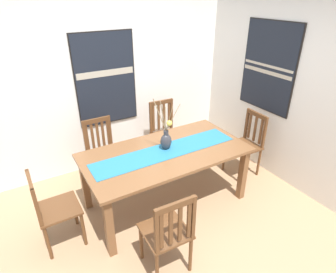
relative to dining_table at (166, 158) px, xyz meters
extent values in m
cube|color=#A37F5B|center=(-0.08, -0.48, -0.68)|extent=(6.40, 6.40, 0.03)
cube|color=silver|center=(-0.08, 1.38, 0.68)|extent=(6.40, 0.12, 2.70)
cube|color=silver|center=(1.78, -0.48, 0.68)|extent=(0.12, 6.40, 2.70)
cube|color=brown|center=(0.00, 0.00, 0.08)|extent=(1.97, 1.02, 0.03)
cube|color=brown|center=(-0.90, -0.43, -0.30)|extent=(0.08, 0.08, 0.73)
cube|color=brown|center=(0.90, -0.43, -0.30)|extent=(0.08, 0.08, 0.73)
cube|color=brown|center=(-0.90, 0.43, -0.30)|extent=(0.08, 0.08, 0.73)
cube|color=brown|center=(0.90, 0.43, -0.30)|extent=(0.08, 0.08, 0.73)
cube|color=#236B93|center=(0.00, 0.00, 0.10)|extent=(1.81, 0.36, 0.01)
ellipsoid|color=#333338|center=(0.04, 0.05, 0.20)|extent=(0.14, 0.12, 0.20)
cylinder|color=#333338|center=(0.04, 0.05, 0.32)|extent=(0.06, 0.06, 0.06)
cylinder|color=#997F5B|center=(0.07, 0.03, 0.50)|extent=(0.07, 0.05, 0.32)
cylinder|color=#997F5B|center=(0.11, 0.02, 0.51)|extent=(0.16, 0.07, 0.33)
cylinder|color=#997F5B|center=(0.04, 0.07, 0.49)|extent=(0.02, 0.04, 0.28)
cylinder|color=#997F5B|center=(-0.03, 0.08, 0.55)|extent=(0.14, 0.07, 0.41)
cylinder|color=#997F5B|center=(-0.02, 0.01, 0.55)|extent=(0.13, 0.09, 0.42)
sphere|color=#E5CC4C|center=(0.05, 0.00, 0.46)|extent=(0.06, 0.06, 0.06)
cube|color=brown|center=(-1.29, 0.01, -0.22)|extent=(0.42, 0.42, 0.03)
cylinder|color=brown|center=(-1.11, 0.20, -0.45)|extent=(0.04, 0.04, 0.44)
cylinder|color=brown|center=(-1.11, -0.16, -0.45)|extent=(0.04, 0.04, 0.44)
cylinder|color=brown|center=(-1.47, 0.19, -0.45)|extent=(0.04, 0.04, 0.44)
cylinder|color=brown|center=(-1.47, -0.17, -0.45)|extent=(0.04, 0.04, 0.44)
cube|color=brown|center=(-1.48, 0.19, 0.01)|extent=(0.04, 0.04, 0.43)
cube|color=brown|center=(-1.48, -0.17, 0.01)|extent=(0.04, 0.04, 0.43)
cube|color=brown|center=(-1.48, 0.01, 0.20)|extent=(0.03, 0.38, 0.06)
cube|color=brown|center=(-1.48, 0.15, 0.00)|extent=(0.02, 0.04, 0.34)
cube|color=brown|center=(-1.48, 0.06, 0.00)|extent=(0.02, 0.04, 0.34)
cube|color=brown|center=(-1.48, -0.03, 0.00)|extent=(0.02, 0.04, 0.34)
cube|color=brown|center=(-1.48, -0.12, 0.00)|extent=(0.02, 0.04, 0.34)
cube|color=brown|center=(0.52, 0.86, -0.22)|extent=(0.44, 0.44, 0.03)
cylinder|color=brown|center=(0.69, 0.67, -0.45)|extent=(0.04, 0.04, 0.44)
cylinder|color=brown|center=(0.33, 0.69, -0.45)|extent=(0.04, 0.04, 0.44)
cylinder|color=brown|center=(0.71, 1.02, -0.45)|extent=(0.04, 0.04, 0.44)
cylinder|color=brown|center=(0.35, 1.05, -0.45)|extent=(0.04, 0.04, 0.44)
cube|color=brown|center=(0.71, 1.03, 0.06)|extent=(0.04, 0.04, 0.52)
cube|color=brown|center=(0.35, 1.06, 0.06)|extent=(0.04, 0.04, 0.52)
cube|color=brown|center=(0.53, 1.05, 0.29)|extent=(0.38, 0.05, 0.06)
cube|color=brown|center=(0.66, 1.04, 0.04)|extent=(0.04, 0.02, 0.43)
cube|color=brown|center=(0.57, 1.04, 0.04)|extent=(0.04, 0.02, 0.43)
cube|color=brown|center=(0.48, 1.05, 0.04)|extent=(0.04, 0.02, 0.43)
cube|color=brown|center=(0.39, 1.05, 0.04)|extent=(0.04, 0.02, 0.43)
cube|color=brown|center=(1.32, 0.01, -0.22)|extent=(0.44, 0.44, 0.03)
cylinder|color=brown|center=(1.13, -0.16, -0.45)|extent=(0.04, 0.04, 0.44)
cylinder|color=brown|center=(1.15, 0.20, -0.45)|extent=(0.04, 0.04, 0.44)
cylinder|color=brown|center=(1.49, -0.17, -0.45)|extent=(0.04, 0.04, 0.44)
cylinder|color=brown|center=(1.51, 0.19, -0.45)|extent=(0.04, 0.04, 0.44)
cube|color=brown|center=(1.50, -0.17, 0.04)|extent=(0.04, 0.04, 0.48)
cube|color=brown|center=(1.52, 0.18, 0.04)|extent=(0.04, 0.04, 0.48)
cube|color=brown|center=(1.51, 0.01, 0.25)|extent=(0.05, 0.38, 0.06)
cube|color=brown|center=(1.50, -0.11, 0.02)|extent=(0.02, 0.04, 0.39)
cube|color=brown|center=(1.51, 0.01, 0.02)|extent=(0.02, 0.04, 0.39)
cube|color=brown|center=(1.51, 0.12, 0.02)|extent=(0.02, 0.04, 0.39)
cube|color=brown|center=(-0.49, -0.82, -0.22)|extent=(0.44, 0.44, 0.03)
cylinder|color=brown|center=(-0.66, -0.64, -0.45)|extent=(0.04, 0.04, 0.44)
cylinder|color=brown|center=(-0.30, -0.65, -0.45)|extent=(0.04, 0.04, 0.44)
cylinder|color=brown|center=(-0.67, -1.00, -0.45)|extent=(0.04, 0.04, 0.44)
cylinder|color=brown|center=(-0.31, -1.01, -0.45)|extent=(0.04, 0.04, 0.44)
cube|color=brown|center=(-0.67, -1.01, 0.04)|extent=(0.04, 0.04, 0.48)
cube|color=brown|center=(-0.31, -1.02, 0.04)|extent=(0.04, 0.04, 0.48)
cube|color=brown|center=(-0.49, -1.01, 0.24)|extent=(0.38, 0.05, 0.06)
cube|color=brown|center=(-0.63, -1.01, 0.02)|extent=(0.04, 0.02, 0.39)
cube|color=brown|center=(-0.54, -1.01, 0.02)|extent=(0.04, 0.02, 0.39)
cube|color=brown|center=(-0.45, -1.02, 0.02)|extent=(0.04, 0.02, 0.39)
cube|color=brown|center=(-0.36, -1.02, 0.02)|extent=(0.04, 0.02, 0.39)
cube|color=brown|center=(-0.52, 0.80, -0.22)|extent=(0.42, 0.42, 0.03)
cylinder|color=brown|center=(-0.34, 0.63, -0.45)|extent=(0.04, 0.04, 0.44)
cylinder|color=brown|center=(-0.70, 0.62, -0.45)|extent=(0.04, 0.04, 0.44)
cylinder|color=brown|center=(-0.34, 0.99, -0.45)|extent=(0.04, 0.04, 0.44)
cylinder|color=brown|center=(-0.70, 0.98, -0.45)|extent=(0.04, 0.04, 0.44)
cube|color=brown|center=(-0.34, 1.00, 0.03)|extent=(0.04, 0.04, 0.47)
cube|color=brown|center=(-0.70, 0.99, 0.03)|extent=(0.04, 0.04, 0.47)
cube|color=brown|center=(-0.52, 0.99, 0.24)|extent=(0.38, 0.04, 0.06)
cube|color=brown|center=(-0.37, 1.00, 0.02)|extent=(0.04, 0.02, 0.38)
cube|color=brown|center=(-0.44, 1.00, 0.02)|extent=(0.04, 0.02, 0.38)
cube|color=brown|center=(-0.52, 0.99, 0.02)|extent=(0.04, 0.02, 0.38)
cube|color=brown|center=(-0.60, 0.99, 0.02)|extent=(0.04, 0.02, 0.38)
cube|color=brown|center=(-0.67, 0.99, 0.02)|extent=(0.04, 0.02, 0.38)
cube|color=black|center=(-0.22, 1.32, 0.68)|extent=(0.88, 0.04, 1.32)
cube|color=black|center=(-0.22, 1.30, 0.68)|extent=(0.85, 0.01, 1.29)
cube|color=#B2A893|center=(-0.22, 1.29, 0.78)|extent=(0.82, 0.00, 0.09)
cube|color=black|center=(1.72, 0.12, 0.87)|extent=(0.04, 0.89, 1.22)
cube|color=black|center=(1.69, 0.12, 0.87)|extent=(0.01, 0.86, 1.19)
cube|color=#B2A893|center=(1.69, 0.12, 0.81)|extent=(0.00, 0.83, 0.05)
cube|color=#B2A893|center=(1.69, 0.12, 0.89)|extent=(0.00, 0.83, 0.03)
camera|label=1|loc=(-1.46, -2.52, 1.82)|focal=30.18mm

